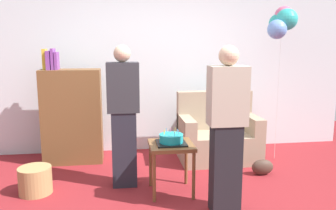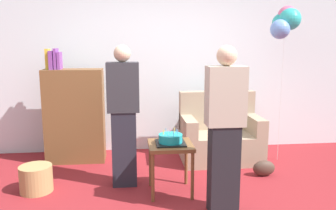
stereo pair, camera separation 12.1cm
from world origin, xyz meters
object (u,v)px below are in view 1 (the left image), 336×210
(balloon_bunch, at_px, (282,22))
(person_blowing_candles, at_px, (124,116))
(birthday_cake, at_px, (171,139))
(bookshelf, at_px, (72,115))
(person_holding_cake, at_px, (227,130))
(handbag, at_px, (262,167))
(side_table, at_px, (171,151))
(wicker_basket, at_px, (35,180))
(couch, at_px, (218,136))

(balloon_bunch, bearing_deg, person_blowing_candles, -163.00)
(birthday_cake, xyz_separation_m, balloon_bunch, (1.66, 0.94, 1.32))
(bookshelf, height_order, person_blowing_candles, person_blowing_candles)
(person_blowing_candles, relative_size, person_holding_cake, 1.00)
(person_blowing_candles, xyz_separation_m, handbag, (1.73, 0.08, -0.73))
(side_table, height_order, wicker_basket, side_table)
(bookshelf, height_order, person_holding_cake, person_holding_cake)
(person_holding_cake, bearing_deg, birthday_cake, -22.78)
(handbag, distance_m, balloon_bunch, 1.98)
(person_blowing_candles, relative_size, balloon_bunch, 0.76)
(balloon_bunch, bearing_deg, bookshelf, 174.77)
(person_holding_cake, distance_m, handbag, 1.36)
(birthday_cake, bearing_deg, handbag, 16.12)
(couch, height_order, person_blowing_candles, person_blowing_candles)
(person_blowing_candles, bearing_deg, person_holding_cake, -31.74)
(handbag, bearing_deg, person_holding_cake, -131.73)
(birthday_cake, relative_size, person_holding_cake, 0.20)
(side_table, relative_size, birthday_cake, 1.76)
(balloon_bunch, bearing_deg, handbag, -126.66)
(wicker_basket, bearing_deg, birthday_cake, -7.05)
(balloon_bunch, bearing_deg, person_holding_cake, -129.76)
(bookshelf, height_order, handbag, bookshelf)
(birthday_cake, bearing_deg, person_blowing_candles, 151.43)
(person_blowing_candles, xyz_separation_m, balloon_bunch, (2.17, 0.66, 1.10))
(side_table, distance_m, person_blowing_candles, 0.68)
(bookshelf, distance_m, handbag, 2.64)
(person_holding_cake, height_order, balloon_bunch, balloon_bunch)
(couch, bearing_deg, bookshelf, 175.25)
(wicker_basket, relative_size, balloon_bunch, 0.17)
(wicker_basket, bearing_deg, handbag, 3.55)
(bookshelf, relative_size, balloon_bunch, 0.74)
(person_blowing_candles, distance_m, balloon_bunch, 2.52)
(wicker_basket, bearing_deg, person_holding_cake, -19.39)
(couch, relative_size, handbag, 3.93)
(person_blowing_candles, bearing_deg, side_table, -21.45)
(bookshelf, distance_m, balloon_bunch, 3.15)
(couch, xyz_separation_m, side_table, (-0.83, -1.03, 0.14))
(side_table, bearing_deg, handbag, 16.12)
(bookshelf, distance_m, person_holding_cake, 2.39)
(bookshelf, relative_size, person_holding_cake, 0.97)
(birthday_cake, bearing_deg, bookshelf, 135.14)
(couch, relative_size, bookshelf, 0.70)
(person_blowing_candles, xyz_separation_m, wicker_basket, (-0.99, -0.09, -0.68))
(couch, height_order, wicker_basket, couch)
(side_table, distance_m, person_holding_cake, 0.77)
(bookshelf, bearing_deg, birthday_cake, -44.86)
(person_blowing_candles, distance_m, wicker_basket, 1.20)
(couch, distance_m, wicker_basket, 2.48)
(couch, bearing_deg, handbag, -59.78)
(side_table, bearing_deg, balloon_bunch, 29.51)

